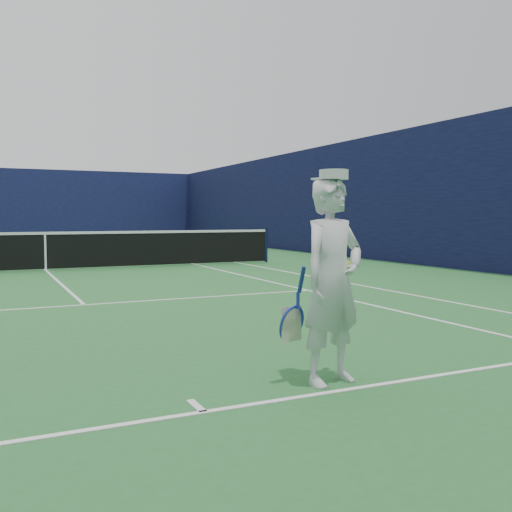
% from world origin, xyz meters
% --- Properties ---
extents(ground, '(80.00, 80.00, 0.00)m').
position_xyz_m(ground, '(0.00, 0.00, 0.00)').
color(ground, '#286930').
rests_on(ground, ground).
extents(court_markings, '(11.03, 23.83, 0.01)m').
position_xyz_m(court_markings, '(0.00, 0.00, 0.00)').
color(court_markings, white).
rests_on(court_markings, ground).
extents(windscreen_fence, '(20.12, 36.12, 4.00)m').
position_xyz_m(windscreen_fence, '(0.00, 0.00, 2.00)').
color(windscreen_fence, '#10143C').
rests_on(windscreen_fence, ground).
extents(tennis_net, '(12.88, 0.09, 1.07)m').
position_xyz_m(tennis_net, '(0.00, 0.00, 0.55)').
color(tennis_net, '#141E4C').
rests_on(tennis_net, ground).
extents(tennis_player, '(0.83, 0.54, 1.79)m').
position_xyz_m(tennis_player, '(1.23, -11.66, 0.87)').
color(tennis_player, white).
rests_on(tennis_player, ground).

